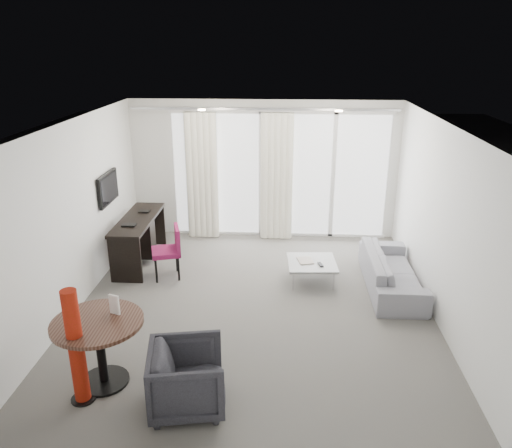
# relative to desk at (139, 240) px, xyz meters

# --- Properties ---
(floor) EXTENTS (5.00, 6.00, 0.00)m
(floor) POSITION_rel_desk_xyz_m (2.05, -1.58, -0.40)
(floor) COLOR #5A5852
(floor) RESTS_ON ground
(ceiling) EXTENTS (5.00, 6.00, 0.00)m
(ceiling) POSITION_rel_desk_xyz_m (2.05, -1.58, 2.20)
(ceiling) COLOR white
(ceiling) RESTS_ON ground
(wall_left) EXTENTS (0.00, 6.00, 2.60)m
(wall_left) POSITION_rel_desk_xyz_m (-0.45, -1.58, 0.90)
(wall_left) COLOR silver
(wall_left) RESTS_ON ground
(wall_right) EXTENTS (0.00, 6.00, 2.60)m
(wall_right) POSITION_rel_desk_xyz_m (4.55, -1.58, 0.90)
(wall_right) COLOR silver
(wall_right) RESTS_ON ground
(wall_front) EXTENTS (5.00, 0.00, 2.60)m
(wall_front) POSITION_rel_desk_xyz_m (2.05, -4.58, 0.90)
(wall_front) COLOR silver
(wall_front) RESTS_ON ground
(window_panel) EXTENTS (4.00, 0.02, 2.38)m
(window_panel) POSITION_rel_desk_xyz_m (2.35, 1.41, 0.80)
(window_panel) COLOR white
(window_panel) RESTS_ON ground
(window_frame) EXTENTS (4.10, 0.06, 2.44)m
(window_frame) POSITION_rel_desk_xyz_m (2.35, 1.39, 0.80)
(window_frame) COLOR white
(window_frame) RESTS_ON ground
(curtain_left) EXTENTS (0.60, 0.20, 2.38)m
(curtain_left) POSITION_rel_desk_xyz_m (0.90, 1.24, 0.80)
(curtain_left) COLOR white
(curtain_left) RESTS_ON ground
(curtain_right) EXTENTS (0.60, 0.20, 2.38)m
(curtain_right) POSITION_rel_desk_xyz_m (2.30, 1.24, 0.80)
(curtain_right) COLOR white
(curtain_right) RESTS_ON ground
(curtain_track) EXTENTS (4.80, 0.04, 0.04)m
(curtain_track) POSITION_rel_desk_xyz_m (2.05, 1.24, 2.05)
(curtain_track) COLOR #B2B2B7
(curtain_track) RESTS_ON ceiling
(downlight_a) EXTENTS (0.12, 0.12, 0.02)m
(downlight_a) POSITION_rel_desk_xyz_m (1.15, 0.02, 2.19)
(downlight_a) COLOR #FFE0B2
(downlight_a) RESTS_ON ceiling
(downlight_b) EXTENTS (0.12, 0.12, 0.02)m
(downlight_b) POSITION_rel_desk_xyz_m (3.25, 0.02, 2.19)
(downlight_b) COLOR #FFE0B2
(downlight_b) RESTS_ON ceiling
(desk) EXTENTS (0.53, 1.69, 0.79)m
(desk) POSITION_rel_desk_xyz_m (0.00, 0.00, 0.00)
(desk) COLOR black
(desk) RESTS_ON floor
(tv) EXTENTS (0.05, 0.80, 0.50)m
(tv) POSITION_rel_desk_xyz_m (-0.40, -0.13, 0.95)
(tv) COLOR black
(tv) RESTS_ON wall_left
(desk_chair) EXTENTS (0.57, 0.55, 0.85)m
(desk_chair) POSITION_rel_desk_xyz_m (0.59, -0.55, 0.03)
(desk_chair) COLOR maroon
(desk_chair) RESTS_ON floor
(round_table) EXTENTS (1.07, 1.07, 0.79)m
(round_table) POSITION_rel_desk_xyz_m (0.49, -3.21, -0.00)
(round_table) COLOR #42281D
(round_table) RESTS_ON floor
(menu_card) EXTENTS (0.12, 0.06, 0.23)m
(menu_card) POSITION_rel_desk_xyz_m (0.63, -3.06, 0.32)
(menu_card) COLOR white
(menu_card) RESTS_ON round_table
(red_lamp) EXTENTS (0.34, 0.34, 1.30)m
(red_lamp) POSITION_rel_desk_xyz_m (0.36, -3.51, 0.26)
(red_lamp) COLOR maroon
(red_lamp) RESTS_ON floor
(tub_armchair) EXTENTS (0.89, 0.87, 0.70)m
(tub_armchair) POSITION_rel_desk_xyz_m (1.50, -3.54, -0.05)
(tub_armchair) COLOR #25252B
(tub_armchair) RESTS_ON floor
(coffee_table) EXTENTS (0.79, 0.79, 0.34)m
(coffee_table) POSITION_rel_desk_xyz_m (2.91, -0.57, -0.23)
(coffee_table) COLOR gray
(coffee_table) RESTS_ON floor
(remote) EXTENTS (0.10, 0.18, 0.02)m
(remote) POSITION_rel_desk_xyz_m (3.03, -0.69, -0.04)
(remote) COLOR black
(remote) RESTS_ON coffee_table
(magazine) EXTENTS (0.28, 0.32, 0.02)m
(magazine) POSITION_rel_desk_xyz_m (2.80, -0.55, -0.04)
(magazine) COLOR gray
(magazine) RESTS_ON coffee_table
(sofa) EXTENTS (0.75, 1.91, 0.56)m
(sofa) POSITION_rel_desk_xyz_m (4.12, -0.72, -0.12)
(sofa) COLOR gray
(sofa) RESTS_ON floor
(terrace_slab) EXTENTS (5.60, 3.00, 0.12)m
(terrace_slab) POSITION_rel_desk_xyz_m (2.35, 2.92, -0.46)
(terrace_slab) COLOR #4D4D50
(terrace_slab) RESTS_ON ground
(rattan_chair_a) EXTENTS (0.57, 0.57, 0.82)m
(rattan_chair_a) POSITION_rel_desk_xyz_m (3.44, 2.55, 0.01)
(rattan_chair_a) COLOR brown
(rattan_chair_a) RESTS_ON terrace_slab
(rattan_chair_b) EXTENTS (0.60, 0.60, 0.85)m
(rattan_chair_b) POSITION_rel_desk_xyz_m (4.23, 2.69, 0.03)
(rattan_chair_b) COLOR brown
(rattan_chair_b) RESTS_ON terrace_slab
(rattan_table) EXTENTS (0.54, 0.54, 0.46)m
(rattan_table) POSITION_rel_desk_xyz_m (3.91, 3.05, -0.16)
(rattan_table) COLOR brown
(rattan_table) RESTS_ON terrace_slab
(balustrade) EXTENTS (5.50, 0.06, 1.05)m
(balustrade) POSITION_rel_desk_xyz_m (2.35, 4.37, 0.10)
(balustrade) COLOR #B2B2B7
(balustrade) RESTS_ON terrace_slab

